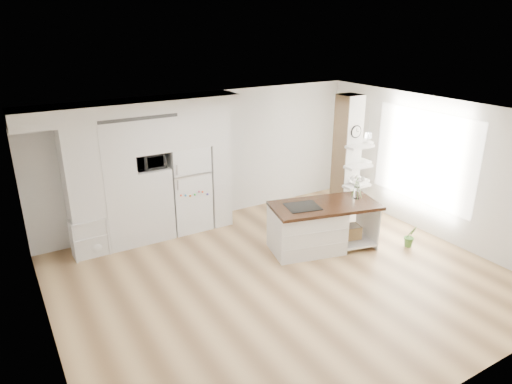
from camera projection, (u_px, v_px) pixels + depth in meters
floor at (284, 279)px, 7.55m from camera, size 7.00×6.00×0.01m
room at (286, 173)px, 6.90m from camera, size 7.04×6.04×2.72m
cabinet_wall at (140, 165)px, 8.47m from camera, size 4.00×0.71×2.70m
refrigerator at (188, 188)px, 9.14m from camera, size 0.78×0.69×1.75m
column at (352, 163)px, 9.13m from camera, size 0.69×0.90×2.70m
window at (423, 157)px, 8.94m from camera, size 0.00×2.40×2.40m
pendant_light at (364, 140)px, 7.74m from camera, size 0.12×0.12×0.10m
kitchen_island at (313, 227)px, 8.39m from camera, size 2.13×1.38×1.45m
bookshelf at (91, 239)px, 8.24m from camera, size 0.63×0.38×0.73m
floor_plant_a at (410, 236)px, 8.58m from camera, size 0.28×0.24×0.43m
floor_plant_b at (349, 213)px, 9.59m from camera, size 0.29×0.29×0.45m
microwave at (150, 161)px, 8.49m from camera, size 0.54×0.37×0.30m
shelf_plant at (356, 151)px, 9.32m from camera, size 0.27×0.23×0.30m
decor_bowl at (355, 183)px, 9.03m from camera, size 0.22×0.22×0.05m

